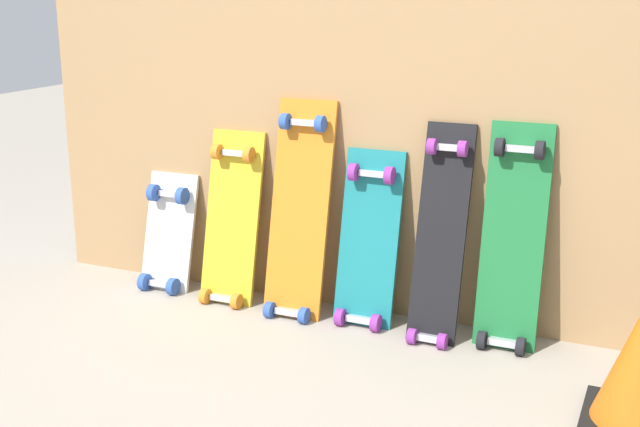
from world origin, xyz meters
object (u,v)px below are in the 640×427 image
object	(u,v)px
skateboard_white	(168,239)
skateboard_orange	(299,218)
skateboard_teal	(368,247)
skateboard_green	(512,246)
skateboard_yellow	(231,226)
skateboard_black	(440,243)

from	to	relation	value
skateboard_white	skateboard_orange	size ratio (longest dim) A/B	0.61
skateboard_teal	skateboard_green	world-z (taller)	skateboard_green
skateboard_yellow	skateboard_green	size ratio (longest dim) A/B	0.88
skateboard_green	skateboard_white	bearing A→B (deg)	-179.86
skateboard_teal	skateboard_green	bearing A→B (deg)	0.81
skateboard_green	skateboard_yellow	bearing A→B (deg)	-179.36
skateboard_orange	skateboard_teal	xyz separation A→B (m)	(0.27, 0.02, -0.08)
skateboard_yellow	skateboard_green	xyz separation A→B (m)	(1.10, 0.01, 0.05)
skateboard_white	skateboard_black	world-z (taller)	skateboard_black
skateboard_orange	skateboard_black	bearing A→B (deg)	-0.84
skateboard_white	skateboard_black	size ratio (longest dim) A/B	0.65
skateboard_white	skateboard_orange	distance (m)	0.63
skateboard_orange	skateboard_green	world-z (taller)	skateboard_orange
skateboard_teal	skateboard_black	size ratio (longest dim) A/B	0.85
skateboard_teal	skateboard_white	bearing A→B (deg)	179.75
skateboard_orange	skateboard_black	distance (m)	0.55
skateboard_white	skateboard_green	bearing A→B (deg)	0.14
skateboard_black	skateboard_green	world-z (taller)	skateboard_green
skateboard_black	skateboard_white	bearing A→B (deg)	178.60
skateboard_white	skateboard_teal	world-z (taller)	skateboard_teal
skateboard_black	skateboard_orange	bearing A→B (deg)	179.16
skateboard_yellow	skateboard_green	world-z (taller)	skateboard_green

